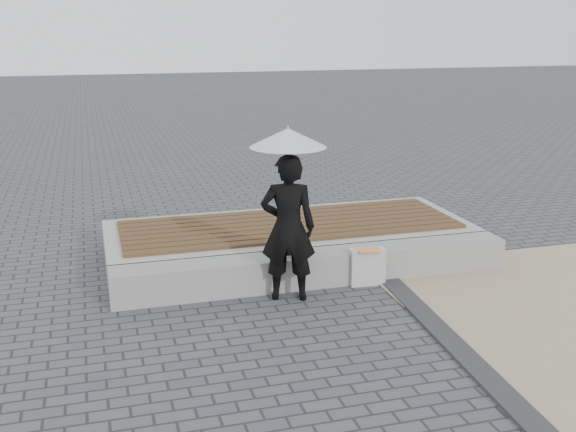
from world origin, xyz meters
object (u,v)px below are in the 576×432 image
object	(u,v)px
woman	(288,228)
handbag	(290,244)
parasol	(288,138)
canvas_tote	(367,267)
seating_ledge	(317,267)

from	to	relation	value
woman	handbag	bearing A→B (deg)	-92.98
parasol	canvas_tote	distance (m)	1.98
canvas_tote	parasol	bearing A→B (deg)	-165.54
seating_ledge	handbag	bearing A→B (deg)	175.38
seating_ledge	handbag	xyz separation A→B (m)	(-0.34, 0.03, 0.33)
handbag	canvas_tote	world-z (taller)	handbag
parasol	canvas_tote	world-z (taller)	parasol
woman	canvas_tote	world-z (taller)	woman
woman	handbag	distance (m)	0.54
seating_ledge	handbag	world-z (taller)	handbag
woman	handbag	xyz separation A→B (m)	(0.14, 0.41, -0.33)
woman	seating_ledge	bearing A→B (deg)	-125.56
handbag	canvas_tote	bearing A→B (deg)	0.65
seating_ledge	parasol	distance (m)	1.80
handbag	canvas_tote	distance (m)	1.00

